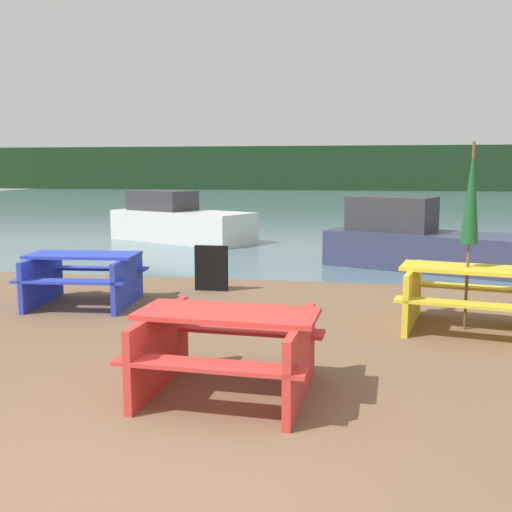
{
  "coord_description": "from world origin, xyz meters",
  "views": [
    {
      "loc": [
        1.4,
        -3.18,
        2.01
      ],
      "look_at": [
        0.09,
        4.59,
        0.85
      ],
      "focal_mm": 42.0,
      "sensor_mm": 36.0,
      "label": 1
    }
  ],
  "objects_px": {
    "boat": "(416,242)",
    "boat_second": "(179,222)",
    "picnic_table_blue": "(84,274)",
    "signboard": "(211,268)",
    "picnic_table_yellow": "(466,293)",
    "umbrella_darkgreen": "(471,195)",
    "picnic_table_red": "(228,344)"
  },
  "relations": [
    {
      "from": "boat",
      "to": "boat_second",
      "type": "xyz_separation_m",
      "value": [
        -6.09,
        3.54,
        0.01
      ]
    },
    {
      "from": "boat",
      "to": "picnic_table_blue",
      "type": "bearing_deg",
      "value": -117.96
    },
    {
      "from": "picnic_table_blue",
      "to": "boat",
      "type": "height_order",
      "value": "boat"
    },
    {
      "from": "picnic_table_blue",
      "to": "boat_second",
      "type": "distance_m",
      "value": 7.91
    },
    {
      "from": "picnic_table_blue",
      "to": "picnic_table_red",
      "type": "bearing_deg",
      "value": -47.56
    },
    {
      "from": "picnic_table_blue",
      "to": "umbrella_darkgreen",
      "type": "height_order",
      "value": "umbrella_darkgreen"
    },
    {
      "from": "picnic_table_yellow",
      "to": "umbrella_darkgreen",
      "type": "relative_size",
      "value": 0.79
    },
    {
      "from": "picnic_table_red",
      "to": "picnic_table_yellow",
      "type": "relative_size",
      "value": 0.91
    },
    {
      "from": "picnic_table_yellow",
      "to": "umbrella_darkgreen",
      "type": "height_order",
      "value": "umbrella_darkgreen"
    },
    {
      "from": "picnic_table_yellow",
      "to": "boat_second",
      "type": "distance_m",
      "value": 10.44
    },
    {
      "from": "picnic_table_yellow",
      "to": "signboard",
      "type": "distance_m",
      "value": 4.14
    },
    {
      "from": "picnic_table_red",
      "to": "signboard",
      "type": "xyz_separation_m",
      "value": [
        -1.24,
        4.44,
        -0.08
      ]
    },
    {
      "from": "picnic_table_blue",
      "to": "boat_second",
      "type": "bearing_deg",
      "value": 96.75
    },
    {
      "from": "picnic_table_red",
      "to": "picnic_table_blue",
      "type": "xyz_separation_m",
      "value": [
        -2.85,
        3.11,
        0.0
      ]
    },
    {
      "from": "picnic_table_blue",
      "to": "signboard",
      "type": "height_order",
      "value": "picnic_table_blue"
    },
    {
      "from": "boat_second",
      "to": "picnic_table_yellow",
      "type": "bearing_deg",
      "value": -27.69
    },
    {
      "from": "signboard",
      "to": "picnic_table_red",
      "type": "bearing_deg",
      "value": -74.37
    },
    {
      "from": "boat",
      "to": "signboard",
      "type": "relative_size",
      "value": 5.44
    },
    {
      "from": "picnic_table_red",
      "to": "picnic_table_blue",
      "type": "distance_m",
      "value": 4.22
    },
    {
      "from": "signboard",
      "to": "picnic_table_blue",
      "type": "bearing_deg",
      "value": -140.53
    },
    {
      "from": "picnic_table_yellow",
      "to": "umbrella_darkgreen",
      "type": "xyz_separation_m",
      "value": [
        0.0,
        0.0,
        1.21
      ]
    },
    {
      "from": "picnic_table_yellow",
      "to": "umbrella_darkgreen",
      "type": "distance_m",
      "value": 1.21
    },
    {
      "from": "picnic_table_red",
      "to": "boat_second",
      "type": "relative_size",
      "value": 0.38
    },
    {
      "from": "boat_second",
      "to": "signboard",
      "type": "height_order",
      "value": "boat_second"
    },
    {
      "from": "boat",
      "to": "picnic_table_red",
      "type": "bearing_deg",
      "value": -85.16
    },
    {
      "from": "picnic_table_blue",
      "to": "umbrella_darkgreen",
      "type": "relative_size",
      "value": 0.73
    },
    {
      "from": "picnic_table_red",
      "to": "boat",
      "type": "bearing_deg",
      "value": 72.74
    },
    {
      "from": "picnic_table_red",
      "to": "boat_second",
      "type": "height_order",
      "value": "boat_second"
    },
    {
      "from": "picnic_table_red",
      "to": "boat",
      "type": "height_order",
      "value": "boat"
    },
    {
      "from": "boat",
      "to": "signboard",
      "type": "bearing_deg",
      "value": -117.75
    },
    {
      "from": "umbrella_darkgreen",
      "to": "signboard",
      "type": "bearing_deg",
      "value": 153.92
    },
    {
      "from": "boat",
      "to": "boat_second",
      "type": "distance_m",
      "value": 7.04
    }
  ]
}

